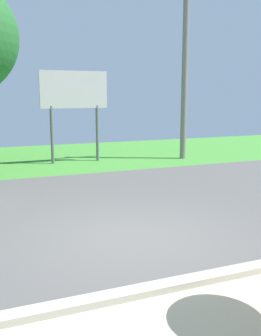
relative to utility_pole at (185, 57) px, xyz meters
The scene contains 3 objects.
ground_plane 8.23m from the utility_pole, 139.37° to the right, with size 40.00×22.00×0.20m.
utility_pole is the anchor object (origin of this frame).
roadside_billboard 4.68m from the utility_pole, 169.81° to the left, with size 2.60×0.12×3.50m.
Camera 1 is at (-2.54, -6.28, 2.59)m, focal length 41.10 mm.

